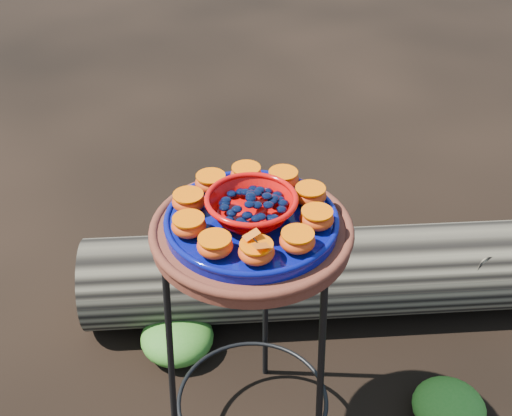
% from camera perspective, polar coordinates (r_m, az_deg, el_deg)
% --- Properties ---
extents(plant_stand, '(0.44, 0.44, 0.70)m').
position_cam_1_polar(plant_stand, '(1.64, -0.34, -12.38)').
color(plant_stand, black).
rests_on(plant_stand, ground).
extents(terracotta_saucer, '(0.43, 0.43, 0.04)m').
position_cam_1_polar(terracotta_saucer, '(1.39, -0.40, -2.24)').
color(terracotta_saucer, '#542016').
rests_on(terracotta_saucer, plant_stand).
extents(cobalt_plate, '(0.37, 0.37, 0.02)m').
position_cam_1_polar(cobalt_plate, '(1.37, -0.40, -1.26)').
color(cobalt_plate, '#040F4C').
rests_on(cobalt_plate, terracotta_saucer).
extents(red_bowl, '(0.19, 0.19, 0.05)m').
position_cam_1_polar(red_bowl, '(1.35, -0.41, 0.03)').
color(red_bowl, '#C60806').
rests_on(red_bowl, cobalt_plate).
extents(glass_gems, '(0.14, 0.14, 0.02)m').
position_cam_1_polar(glass_gems, '(1.33, -0.41, 1.37)').
color(glass_gems, black).
rests_on(glass_gems, red_bowl).
extents(orange_half_0, '(0.07, 0.07, 0.04)m').
position_cam_1_polar(orange_half_0, '(1.24, 0.04, -3.92)').
color(orange_half_0, '#B33600').
rests_on(orange_half_0, cobalt_plate).
extents(orange_half_1, '(0.07, 0.07, 0.04)m').
position_cam_1_polar(orange_half_1, '(1.27, 3.70, -2.93)').
color(orange_half_1, '#B33600').
rests_on(orange_half_1, cobalt_plate).
extents(orange_half_2, '(0.07, 0.07, 0.04)m').
position_cam_1_polar(orange_half_2, '(1.34, 5.42, -0.94)').
color(orange_half_2, '#B33600').
rests_on(orange_half_2, cobalt_plate).
extents(orange_half_3, '(0.07, 0.07, 0.04)m').
position_cam_1_polar(orange_half_3, '(1.40, 4.83, 1.14)').
color(orange_half_3, '#B33600').
rests_on(orange_half_3, cobalt_plate).
extents(orange_half_4, '(0.07, 0.07, 0.04)m').
position_cam_1_polar(orange_half_4, '(1.45, 2.43, 2.60)').
color(orange_half_4, '#B33600').
rests_on(orange_half_4, cobalt_plate).
extents(orange_half_5, '(0.07, 0.07, 0.04)m').
position_cam_1_polar(orange_half_5, '(1.47, -0.87, 3.00)').
color(orange_half_5, '#B33600').
rests_on(orange_half_5, cobalt_plate).
extents(orange_half_6, '(0.07, 0.07, 0.04)m').
position_cam_1_polar(orange_half_6, '(1.44, -4.03, 2.27)').
color(orange_half_6, '#B33600').
rests_on(orange_half_6, cobalt_plate).
extents(orange_half_7, '(0.07, 0.07, 0.04)m').
position_cam_1_polar(orange_half_7, '(1.39, -6.01, 0.57)').
color(orange_half_7, '#B33600').
rests_on(orange_half_7, cobalt_plate).
extents(orange_half_8, '(0.07, 0.07, 0.04)m').
position_cam_1_polar(orange_half_8, '(1.32, -5.99, -1.57)').
color(orange_half_8, '#B33600').
rests_on(orange_half_8, cobalt_plate).
extents(orange_half_9, '(0.07, 0.07, 0.04)m').
position_cam_1_polar(orange_half_9, '(1.26, -3.67, -3.36)').
color(orange_half_9, '#B33600').
rests_on(orange_half_9, cobalt_plate).
extents(butterfly, '(0.08, 0.08, 0.01)m').
position_cam_1_polar(butterfly, '(1.23, 0.04, -2.99)').
color(butterfly, '#D0530D').
rests_on(butterfly, orange_half_0).
extents(driftwood_log, '(1.66, 0.80, 0.30)m').
position_cam_1_polar(driftwood_log, '(2.16, 6.56, -5.76)').
color(driftwood_log, black).
rests_on(driftwood_log, ground).
extents(foliage_left, '(0.23, 0.23, 0.12)m').
position_cam_1_polar(foliage_left, '(2.08, -7.02, -11.27)').
color(foliage_left, '#2C6D1B').
rests_on(foliage_left, ground).
extents(foliage_right, '(0.21, 0.21, 0.10)m').
position_cam_1_polar(foliage_right, '(1.98, 16.79, -16.53)').
color(foliage_right, '#2C6D1B').
rests_on(foliage_right, ground).
extents(foliage_back, '(0.27, 0.27, 0.13)m').
position_cam_1_polar(foliage_back, '(2.29, -2.15, -5.46)').
color(foliage_back, '#2C6D1B').
rests_on(foliage_back, ground).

